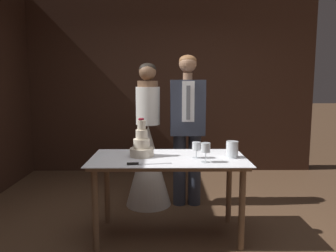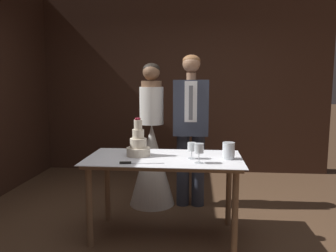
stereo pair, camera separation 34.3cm
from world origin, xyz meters
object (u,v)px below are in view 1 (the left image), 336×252
at_px(wine_glass_near, 196,147).
at_px(hurricane_candle, 232,150).
at_px(wine_glass_middle, 206,148).
at_px(tiered_cake, 142,145).
at_px(cake_knife, 140,164).
at_px(groom, 187,123).
at_px(bride, 148,154).
at_px(cake_table, 168,167).

relative_size(wine_glass_near, hurricane_candle, 0.98).
height_order(wine_glass_middle, hurricane_candle, wine_glass_middle).
relative_size(tiered_cake, wine_glass_near, 2.44).
height_order(cake_knife, groom, groom).
distance_m(tiered_cake, bride, 0.80).
bearing_deg(hurricane_candle, tiered_cake, 176.04).
distance_m(tiered_cake, groom, 0.90).
distance_m(wine_glass_middle, groom, 1.00).
xyz_separation_m(tiered_cake, wine_glass_near, (0.51, -0.08, -0.00)).
height_order(wine_glass_near, hurricane_candle, hurricane_candle).
height_order(cake_knife, hurricane_candle, hurricane_candle).
bearing_deg(wine_glass_middle, hurricane_candle, 33.86).
bearing_deg(groom, bride, 179.94).
bearing_deg(cake_table, cake_knife, -132.08).
distance_m(tiered_cake, cake_knife, 0.33).
relative_size(wine_glass_near, bride, 0.09).
distance_m(cake_knife, bride, 1.08).
xyz_separation_m(cake_table, tiered_cake, (-0.25, 0.05, 0.20)).
height_order(bride, groom, groom).
distance_m(cake_table, wine_glass_middle, 0.43).
xyz_separation_m(cake_table, bride, (-0.23, 0.81, -0.06)).
bearing_deg(tiered_cake, cake_table, -11.17).
height_order(cake_table, hurricane_candle, hurricane_candle).
relative_size(tiered_cake, groom, 0.21).
bearing_deg(cake_table, wine_glass_middle, -30.34).
bearing_deg(wine_glass_near, groom, 91.96).
height_order(wine_glass_middle, groom, groom).
xyz_separation_m(cake_knife, wine_glass_middle, (0.57, 0.08, 0.12)).
relative_size(tiered_cake, cake_knife, 0.95).
distance_m(wine_glass_near, hurricane_candle, 0.34).
relative_size(hurricane_candle, bride, 0.09).
bearing_deg(wine_glass_near, cake_table, 173.83).
relative_size(tiered_cake, wine_glass_middle, 2.11).
distance_m(wine_glass_near, bride, 1.00).
xyz_separation_m(hurricane_candle, bride, (-0.83, 0.81, -0.22)).
bearing_deg(groom, cake_knife, -113.77).
bearing_deg(tiered_cake, cake_knife, -88.06).
height_order(cake_table, wine_glass_middle, wine_glass_middle).
bearing_deg(tiered_cake, bride, 88.35).
bearing_deg(cake_knife, tiered_cake, 83.97).
xyz_separation_m(tiered_cake, hurricane_candle, (0.85, -0.06, -0.03)).
bearing_deg(cake_knife, bride, 81.44).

